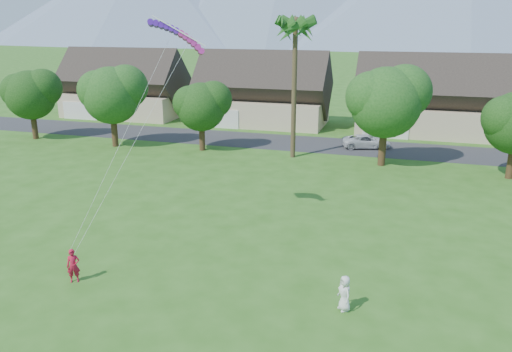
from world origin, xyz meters
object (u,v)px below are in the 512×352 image
at_px(kite_flyer, 73,266).
at_px(parafoil_kite, 179,33).
at_px(parked_car, 366,141).
at_px(watcher, 345,293).

xyz_separation_m(kite_flyer, parafoil_kite, (2.73, 7.00, 10.56)).
bearing_deg(parked_car, watcher, 167.50).
bearing_deg(kite_flyer, parafoil_kite, 38.45).
relative_size(watcher, parked_car, 0.34).
relative_size(watcher, parafoil_kite, 0.47).
bearing_deg(parked_car, parafoil_kite, 145.36).
bearing_deg(watcher, parafoil_kite, -155.90).
xyz_separation_m(parked_car, parafoil_kite, (-8.43, -24.19, 10.74)).
distance_m(parked_car, parafoil_kite, 27.78).
bearing_deg(kite_flyer, parked_car, 40.07).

